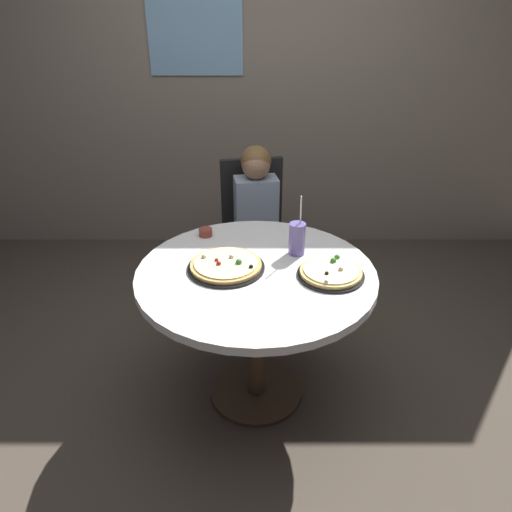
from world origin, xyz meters
TOP-DOWN VIEW (x-y plane):
  - ground_plane at (0.00, 0.00)m, footprint 8.00×8.00m
  - wall_with_window at (-0.00, 1.87)m, footprint 5.20×0.14m
  - dining_table at (0.00, 0.00)m, footprint 1.10×1.10m
  - chair_wooden at (-0.01, 0.97)m, footprint 0.46×0.46m
  - diner_child at (0.01, 0.79)m, footprint 0.31×0.43m
  - pizza_veggie at (-0.14, 0.02)m, footprint 0.36×0.36m
  - pizza_cheese at (0.34, -0.04)m, footprint 0.30×0.30m
  - soda_cup at (0.20, 0.17)m, footprint 0.08×0.08m
  - sauce_bowl at (-0.26, 0.36)m, footprint 0.07×0.07m

SIDE VIEW (x-z plane):
  - ground_plane at x=0.00m, z-range 0.00..0.00m
  - diner_child at x=0.01m, z-range -0.06..1.02m
  - chair_wooden at x=-0.01m, z-range 0.06..1.01m
  - dining_table at x=0.00m, z-range 0.26..1.01m
  - pizza_veggie at x=-0.14m, z-range 0.74..0.79m
  - pizza_cheese at x=0.34m, z-range 0.74..0.79m
  - sauce_bowl at x=-0.26m, z-range 0.75..0.79m
  - soda_cup at x=0.20m, z-range 0.68..0.98m
  - wall_with_window at x=0.00m, z-range 0.00..2.90m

